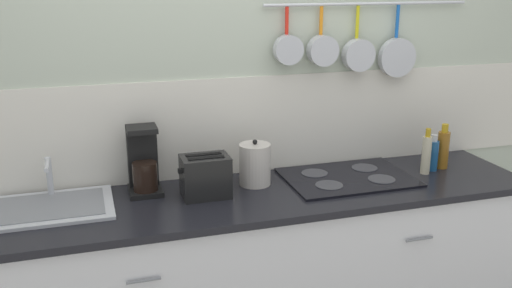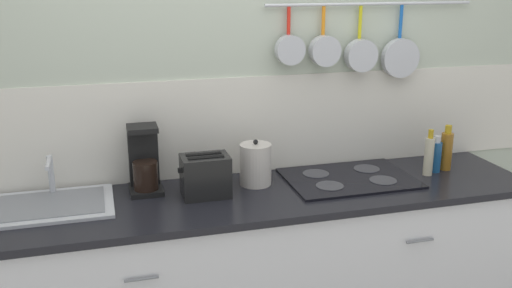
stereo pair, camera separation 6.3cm
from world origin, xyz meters
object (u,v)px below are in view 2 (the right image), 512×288
Objects in this scene: coffee_maker at (144,164)px; bottle_hot_sauce at (446,150)px; bottle_dish_soap at (436,156)px; bottle_cooking_wine at (429,155)px; toaster at (205,176)px; kettle at (256,164)px.

bottle_hot_sauce is at bearing -4.24° from coffee_maker.
bottle_dish_soap is (1.48, -0.13, -0.05)m from coffee_maker.
bottle_cooking_wine is 0.15m from bottle_hot_sauce.
bottle_dish_soap is at bearing -167.19° from bottle_hot_sauce.
kettle reaches higher than toaster.
bottle_cooking_wine is at bearing -150.13° from bottle_dish_soap.
coffee_maker reaches higher than bottle_cooking_wine.
coffee_maker is 0.30m from toaster.
kettle is 1.19× the size of bottle_dish_soap.
kettle is 1.03m from bottle_hot_sauce.
kettle is at bearing 172.93° from bottle_cooking_wine.
bottle_cooking_wine reaches higher than toaster.
toaster reaches higher than bottle_dish_soap.
kettle is (0.53, -0.06, -0.03)m from coffee_maker.
kettle is at bearing 17.64° from toaster.
bottle_dish_soap is at bearing -4.38° from kettle.
bottle_cooking_wine is 1.00× the size of bottle_hot_sauce.
coffee_maker is at bearing 173.69° from kettle.
bottle_hot_sauce is (1.02, -0.06, 0.00)m from kettle.
toaster is at bearing 178.71° from bottle_cooking_wine.
toaster is (0.26, -0.14, -0.03)m from coffee_maker.
toaster is at bearing -162.36° from kettle.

